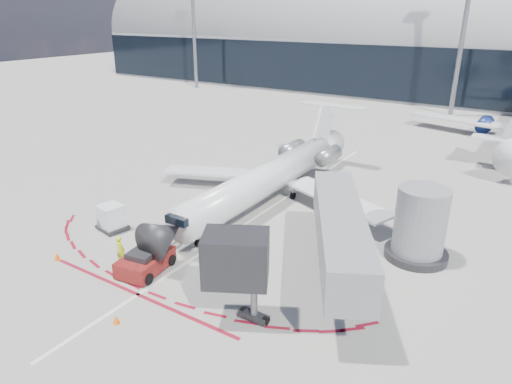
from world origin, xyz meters
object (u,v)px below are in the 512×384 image
Objects in this scene: pushback_tug at (145,262)px; uld_container at (111,218)px; ramp_worker at (120,249)px; regional_jet at (272,175)px.

pushback_tug is 2.45× the size of uld_container.
ramp_worker is at bearing -24.18° from uld_container.
pushback_tug is at bearing -92.92° from regional_jet.
regional_jet is 14.23m from ramp_worker.
pushback_tug is at bearing -13.63° from uld_container.
regional_jet reaches higher than pushback_tug.
uld_container is at bearing -34.32° from ramp_worker.
uld_container reaches higher than pushback_tug.
uld_container is at bearing 147.41° from pushback_tug.
regional_jet reaches higher than uld_container.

